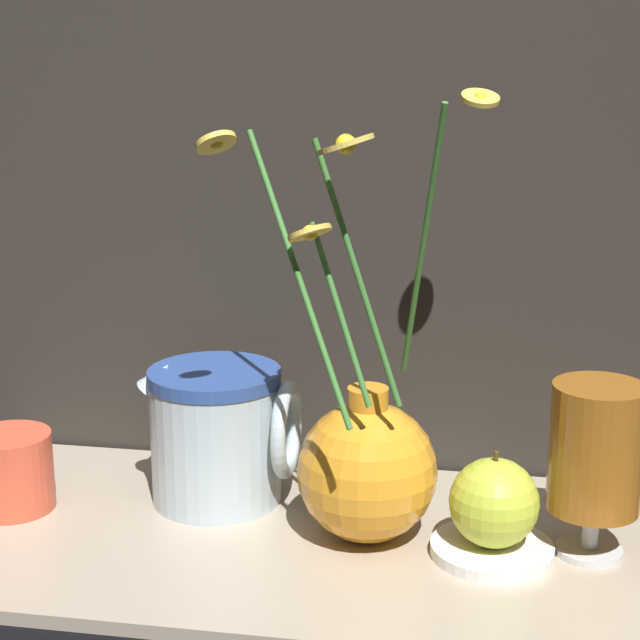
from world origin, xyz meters
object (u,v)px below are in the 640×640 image
at_px(yellow_mug, 8,471).
at_px(orange_fruit, 494,503).
at_px(ceramic_pitcher, 219,429).
at_px(vase_with_flowers, 367,464).
at_px(tea_glass, 596,451).

xyz_separation_m(yellow_mug, orange_fruit, (0.44, -0.02, 0.01)).
bearing_deg(ceramic_pitcher, vase_with_flowers, -20.35).
height_order(yellow_mug, orange_fruit, orange_fruit).
bearing_deg(tea_glass, yellow_mug, 179.80).
xyz_separation_m(vase_with_flowers, ceramic_pitcher, (-0.15, 0.05, 0.00)).
height_order(vase_with_flowers, yellow_mug, vase_with_flowers).
bearing_deg(orange_fruit, ceramic_pitcher, 164.80).
bearing_deg(tea_glass, ceramic_pitcher, 171.01).
distance_m(vase_with_flowers, tea_glass, 0.19).
distance_m(vase_with_flowers, ceramic_pitcher, 0.16).
distance_m(tea_glass, orange_fruit, 0.09).
relative_size(ceramic_pitcher, tea_glass, 0.99).
distance_m(yellow_mug, ceramic_pitcher, 0.20).
relative_size(vase_with_flowers, tea_glass, 2.55).
distance_m(vase_with_flowers, orange_fruit, 0.11).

